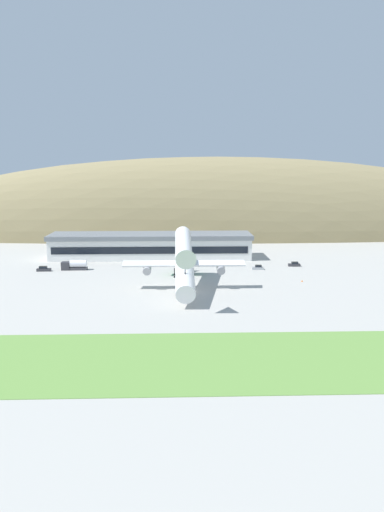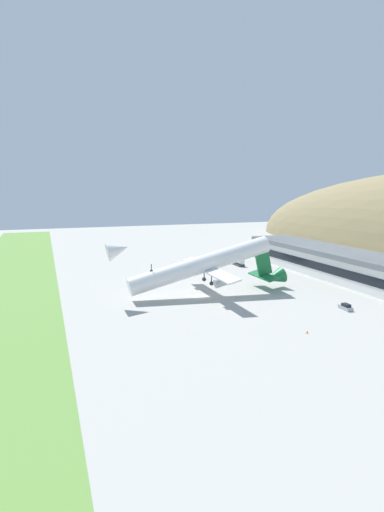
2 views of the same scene
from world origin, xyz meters
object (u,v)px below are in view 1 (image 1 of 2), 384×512
at_px(service_car_0, 44,269).
at_px(service_car_1, 258,268).
at_px(service_car_2, 294,264).
at_px(traffic_cone_0, 302,281).
at_px(fuel_truck, 75,265).
at_px(cargo_airplane, 184,260).
at_px(terminal_building, 151,244).

height_order(service_car_0, service_car_1, service_car_0).
height_order(service_car_2, traffic_cone_0, service_car_2).
distance_m(service_car_2, fuel_truck, 74.94).
distance_m(cargo_airplane, fuel_truck, 46.31).
distance_m(cargo_airplane, service_car_0, 53.47).
bearing_deg(service_car_2, terminal_building, 160.46).
relative_size(terminal_building, traffic_cone_0, 129.86).
xyz_separation_m(terminal_building, fuel_truck, (-24.49, -21.64, -3.69)).
distance_m(service_car_2, traffic_cone_0, 24.05).
xyz_separation_m(service_car_2, fuel_truck, (-74.84, -3.77, 0.93)).
bearing_deg(fuel_truck, service_car_1, -1.32).
bearing_deg(service_car_2, service_car_0, -176.22).
xyz_separation_m(cargo_airplane, service_car_1, (25.22, 26.86, -7.60)).
xyz_separation_m(terminal_building, cargo_airplane, (11.59, -49.91, 2.98)).
xyz_separation_m(terminal_building, traffic_cone_0, (47.05, -41.69, -4.97)).
xyz_separation_m(cargo_airplane, fuel_truck, (-36.07, 28.27, -6.66)).
distance_m(cargo_airplane, service_car_2, 50.86).
bearing_deg(cargo_airplane, service_car_1, 46.81).
bearing_deg(terminal_building, fuel_truck, -138.54).
bearing_deg(traffic_cone_0, terminal_building, 138.46).
height_order(cargo_airplane, service_car_1, cargo_airplane).
xyz_separation_m(terminal_building, service_car_2, (50.35, -17.87, -4.62)).
xyz_separation_m(fuel_truck, traffic_cone_0, (71.53, -20.05, -1.29)).
bearing_deg(cargo_airplane, traffic_cone_0, 13.05).
bearing_deg(service_car_1, terminal_building, 147.95).
relative_size(service_car_1, service_car_2, 0.95).
distance_m(service_car_0, service_car_2, 84.81).
bearing_deg(service_car_1, fuel_truck, 178.68).
height_order(fuel_truck, traffic_cone_0, fuel_truck).
bearing_deg(service_car_0, terminal_building, 34.40).
bearing_deg(fuel_truck, service_car_0, -169.40).
relative_size(cargo_airplane, fuel_truck, 6.22).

